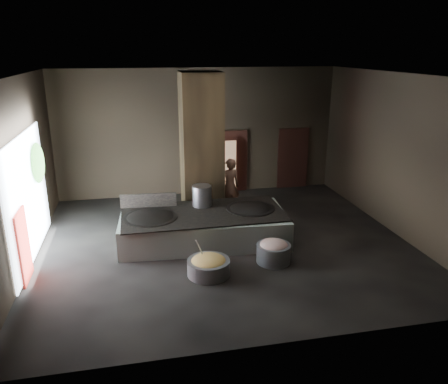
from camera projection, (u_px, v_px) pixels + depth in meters
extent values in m
cube|color=black|center=(224.00, 244.00, 12.15)|extent=(10.00, 9.00, 0.10)
cube|color=black|center=(224.00, 73.00, 10.70)|extent=(10.00, 9.00, 0.10)
cube|color=black|center=(198.00, 132.00, 15.66)|extent=(10.00, 0.10, 4.50)
cube|color=black|center=(280.00, 232.00, 7.20)|extent=(10.00, 0.10, 4.50)
cube|color=black|center=(18.00, 174.00, 10.45)|extent=(0.10, 9.00, 4.50)
cube|color=black|center=(398.00, 155.00, 12.40)|extent=(0.10, 9.00, 4.50)
cube|color=black|center=(201.00, 149.00, 13.13)|extent=(1.20, 1.20, 4.50)
cube|color=silver|center=(204.00, 227.00, 12.14)|extent=(4.67, 2.47, 0.79)
cube|color=black|center=(203.00, 213.00, 12.00)|extent=(4.43, 2.13, 0.03)
ellipsoid|color=black|center=(150.00, 220.00, 11.70)|extent=(1.43, 1.43, 0.39)
cylinder|color=black|center=(150.00, 217.00, 11.68)|extent=(1.46, 1.46, 0.05)
ellipsoid|color=black|center=(250.00, 211.00, 12.33)|extent=(1.33, 1.33, 0.37)
cylinder|color=black|center=(250.00, 209.00, 12.31)|extent=(1.36, 1.36, 0.05)
cylinder|color=#A6A8AE|center=(202.00, 196.00, 12.43)|extent=(0.55, 0.55, 0.59)
cube|color=black|center=(148.00, 200.00, 12.35)|extent=(1.57, 0.17, 0.39)
imported|color=#9C674F|center=(230.00, 186.00, 13.97)|extent=(0.73, 0.53, 1.84)
cylinder|color=gray|center=(209.00, 267.00, 10.34)|extent=(1.33, 1.33, 0.37)
ellipsoid|color=#A8B557|center=(209.00, 261.00, 10.29)|extent=(0.83, 0.83, 0.26)
cylinder|color=#A6A8AE|center=(201.00, 251.00, 10.34)|extent=(0.32, 0.29, 0.72)
cylinder|color=gray|center=(273.00, 253.00, 10.95)|extent=(0.86, 0.86, 0.47)
ellipsoid|color=#AE7168|center=(274.00, 245.00, 10.88)|extent=(0.71, 0.71, 0.27)
cube|color=black|center=(231.00, 162.00, 16.16)|extent=(1.18, 0.08, 2.38)
cube|color=#8C6647|center=(225.00, 166.00, 15.85)|extent=(0.79, 0.04, 1.86)
cube|color=black|center=(293.00, 159.00, 16.62)|extent=(1.18, 0.08, 2.38)
cube|color=#8C6647|center=(294.00, 161.00, 16.63)|extent=(0.88, 0.04, 2.08)
cube|color=white|center=(28.00, 197.00, 10.86)|extent=(0.04, 4.20, 3.10)
cube|color=maroon|center=(24.00, 246.00, 9.90)|extent=(0.05, 0.90, 1.70)
ellipsoid|color=#194714|center=(38.00, 163.00, 11.71)|extent=(0.28, 1.10, 1.10)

